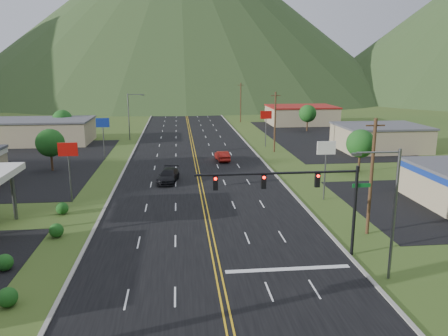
{
  "coord_description": "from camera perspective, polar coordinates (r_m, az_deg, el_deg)",
  "views": [
    {
      "loc": [
        -2.56,
        -15.97,
        14.15
      ],
      "look_at": [
        1.78,
        24.94,
        4.5
      ],
      "focal_mm": 35.0,
      "sensor_mm": 36.0,
      "label": 1
    }
  ],
  "objects": [
    {
      "name": "tree_east_b",
      "position": [
        98.75,
        10.87,
        7.0
      ],
      "size": [
        3.84,
        3.84,
        5.82
      ],
      "color": "#382314",
      "rests_on": "ground"
    },
    {
      "name": "utility_pole_c",
      "position": [
        112.49,
        2.19,
        8.59
      ],
      "size": [
        1.6,
        0.28,
        10.0
      ],
      "color": "#382314",
      "rests_on": "ground"
    },
    {
      "name": "car_red_far",
      "position": [
        66.42,
        -0.22,
        1.57
      ],
      "size": [
        2.06,
        4.72,
        1.51
      ],
      "primitive_type": "imported",
      "rotation": [
        0.0,
        0.0,
        3.24
      ],
      "color": "maroon",
      "rests_on": "ground"
    },
    {
      "name": "car_dark_mid",
      "position": [
        54.67,
        -7.27,
        -1.05
      ],
      "size": [
        3.04,
        5.73,
        1.58
      ],
      "primitive_type": "imported",
      "rotation": [
        0.0,
        0.0,
        -0.16
      ],
      "color": "black",
      "rests_on": "ground"
    },
    {
      "name": "pole_sign_west_a",
      "position": [
        48.23,
        -19.67,
        1.55
      ],
      "size": [
        2.0,
        0.18,
        6.4
      ],
      "color": "#59595E",
      "rests_on": "ground"
    },
    {
      "name": "streetlight_east",
      "position": [
        30.72,
        20.9,
        -4.67
      ],
      "size": [
        3.28,
        0.25,
        9.0
      ],
      "color": "#59595E",
      "rests_on": "ground"
    },
    {
      "name": "tree_west_b",
      "position": [
        91.36,
        -20.35,
        5.93
      ],
      "size": [
        3.84,
        3.84,
        5.82
      ],
      "color": "#382314",
      "rests_on": "ground"
    },
    {
      "name": "utility_pole_a",
      "position": [
        38.64,
        18.69,
        -1.01
      ],
      "size": [
        1.6,
        0.28,
        10.0
      ],
      "color": "#382314",
      "rests_on": "ground"
    },
    {
      "name": "traffic_signal",
      "position": [
        32.52,
        10.34,
        -2.76
      ],
      "size": [
        13.1,
        0.43,
        7.0
      ],
      "color": "black",
      "rests_on": "ground"
    },
    {
      "name": "utility_pole_b",
      "position": [
        73.32,
        6.67,
        6.04
      ],
      "size": [
        1.6,
        0.28,
        10.0
      ],
      "color": "#382314",
      "rests_on": "ground"
    },
    {
      "name": "pole_sign_east_a",
      "position": [
        47.52,
        13.18,
        1.81
      ],
      "size": [
        2.0,
        0.18,
        6.4
      ],
      "color": "#59595E",
      "rests_on": "ground"
    },
    {
      "name": "building_east_far",
      "position": [
        110.93,
        10.04,
        6.84
      ],
      "size": [
        16.4,
        12.4,
        4.5
      ],
      "color": "#9D896D",
      "rests_on": "ground"
    },
    {
      "name": "tree_west_a",
      "position": [
        64.24,
        -21.76,
        3.06
      ],
      "size": [
        3.84,
        3.84,
        5.82
      ],
      "color": "#382314",
      "rests_on": "ground"
    },
    {
      "name": "tree_east_a",
      "position": [
        61.97,
        17.41,
        3.06
      ],
      "size": [
        3.84,
        3.84,
        5.82
      ],
      "color": "#382314",
      "rests_on": "ground"
    },
    {
      "name": "building_west_far",
      "position": [
        88.54,
        -22.77,
        4.45
      ],
      "size": [
        18.4,
        11.4,
        4.5
      ],
      "color": "#9D896D",
      "rests_on": "ground"
    },
    {
      "name": "mountain_n",
      "position": [
        237.68,
        -5.75,
        19.99
      ],
      "size": [
        220.0,
        220.0,
        85.0
      ],
      "primitive_type": "cone",
      "color": "#1B3418",
      "rests_on": "ground"
    },
    {
      "name": "pole_sign_west_b",
      "position": [
        69.52,
        -15.54,
        5.2
      ],
      "size": [
        2.0,
        0.18,
        6.4
      ],
      "color": "#59595E",
      "rests_on": "ground"
    },
    {
      "name": "building_east_mid",
      "position": [
        79.84,
        19.71,
        3.79
      ],
      "size": [
        14.4,
        11.4,
        4.3
      ],
      "color": "#9D896D",
      "rests_on": "ground"
    },
    {
      "name": "streetlight_west",
      "position": [
        86.91,
        -12.14,
        6.98
      ],
      "size": [
        3.28,
        0.25,
        9.0
      ],
      "color": "#59595E",
      "rests_on": "ground"
    },
    {
      "name": "pole_sign_east_b",
      "position": [
        78.08,
        5.51,
        6.45
      ],
      "size": [
        2.0,
        0.18,
        6.4
      ],
      "color": "#59595E",
      "rests_on": "ground"
    },
    {
      "name": "utility_pole_d",
      "position": [
        152.09,
        0.01,
        9.8
      ],
      "size": [
        1.6,
        0.28,
        10.0
      ],
      "color": "#382314",
      "rests_on": "ground"
    }
  ]
}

